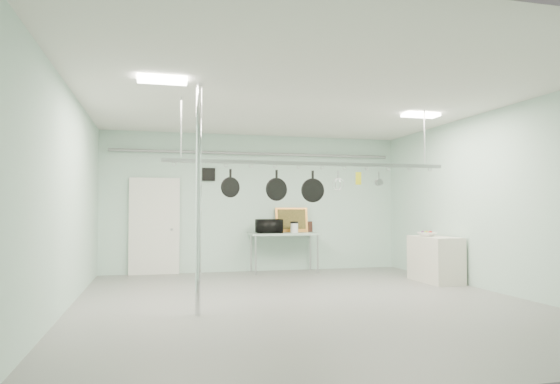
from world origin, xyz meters
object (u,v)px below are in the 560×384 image
object	(u,v)px
fruit_bowl	(427,234)
prep_table	(284,236)
chrome_pole	(198,198)
side_cabinet	(435,259)
pot_rack	(310,162)
microwave	(269,226)
skillet_right	(313,187)
skillet_mid	(276,186)
skillet_left	(230,183)
coffee_canister	(294,228)

from	to	relation	value
fruit_bowl	prep_table	bearing A→B (deg)	139.87
chrome_pole	fruit_bowl	world-z (taller)	chrome_pole
chrome_pole	side_cabinet	world-z (taller)	chrome_pole
side_cabinet	chrome_pole	bearing A→B (deg)	-157.59
prep_table	pot_rack	distance (m)	3.61
prep_table	fruit_bowl	size ratio (longest dim) A/B	4.54
side_cabinet	microwave	world-z (taller)	microwave
fruit_bowl	skillet_right	size ratio (longest dim) A/B	0.67
skillet_mid	skillet_right	xyz separation A→B (m)	(0.62, 0.00, -0.01)
pot_rack	side_cabinet	bearing A→B (deg)	20.45
prep_table	skillet_mid	bearing A→B (deg)	-106.46
chrome_pole	skillet_left	distance (m)	1.10
pot_rack	skillet_right	size ratio (longest dim) A/B	9.12
fruit_bowl	skillet_left	world-z (taller)	skillet_left
pot_rack	fruit_bowl	world-z (taller)	pot_rack
chrome_pole	side_cabinet	size ratio (longest dim) A/B	2.67
pot_rack	skillet_left	xyz separation A→B (m)	(-1.33, 0.00, -0.37)
side_cabinet	skillet_mid	size ratio (longest dim) A/B	2.34
chrome_pole	fruit_bowl	bearing A→B (deg)	24.18
prep_table	side_cabinet	xyz separation A→B (m)	(2.55, -2.20, -0.38)
prep_table	skillet_right	bearing A→B (deg)	-96.22
prep_table	fruit_bowl	distance (m)	3.21
chrome_pole	skillet_mid	size ratio (longest dim) A/B	6.25
side_cabinet	pot_rack	world-z (taller)	pot_rack
skillet_left	microwave	bearing A→B (deg)	50.59
pot_rack	fruit_bowl	xyz separation A→B (m)	(2.85, 1.23, -1.29)
skillet_right	skillet_left	bearing A→B (deg)	179.96
fruit_bowl	skillet_left	distance (m)	4.45
microwave	skillet_mid	world-z (taller)	skillet_mid
fruit_bowl	skillet_left	size ratio (longest dim) A/B	0.79
side_cabinet	skillet_mid	bearing A→B (deg)	-162.67
skillet_left	fruit_bowl	bearing A→B (deg)	-0.18
prep_table	microwave	size ratio (longest dim) A/B	2.82
prep_table	coffee_canister	xyz separation A→B (m)	(0.23, -0.04, 0.18)
prep_table	side_cabinet	world-z (taller)	prep_table
skillet_right	chrome_pole	bearing A→B (deg)	-155.15
side_cabinet	microwave	size ratio (longest dim) A/B	2.11
side_cabinet	microwave	distance (m)	3.66
microwave	skillet_left	distance (m)	3.59
side_cabinet	fruit_bowl	distance (m)	0.52
skillet_left	chrome_pole	bearing A→B (deg)	-139.11
pot_rack	chrome_pole	bearing A→B (deg)	-154.65
chrome_pole	pot_rack	size ratio (longest dim) A/B	0.67
prep_table	microwave	distance (m)	0.44
chrome_pole	skillet_right	xyz separation A→B (m)	(1.94, 0.90, 0.22)
fruit_bowl	skillet_left	bearing A→B (deg)	-163.56
chrome_pole	coffee_canister	distance (m)	4.91
side_cabinet	microwave	bearing A→B (deg)	143.90
pot_rack	skillet_left	distance (m)	1.38
side_cabinet	skillet_mid	distance (m)	3.94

